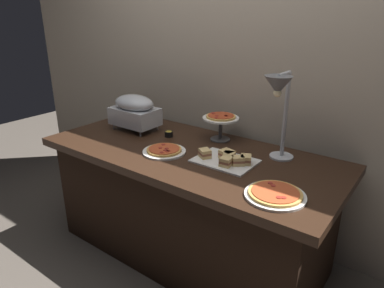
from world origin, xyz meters
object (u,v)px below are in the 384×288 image
at_px(sandwich_platter, 227,159).
at_px(pizza_plate_raised_stand, 221,120).
at_px(chafing_dish, 135,110).
at_px(pizza_plate_front, 164,151).
at_px(pizza_plate_center, 275,194).
at_px(sauce_cup_near, 169,134).
at_px(heat_lamp, 279,95).

bearing_deg(sandwich_platter, pizza_plate_raised_stand, 127.93).
distance_m(chafing_dish, pizza_plate_front, 0.53).
height_order(pizza_plate_front, pizza_plate_center, same).
xyz_separation_m(pizza_plate_raised_stand, sauce_cup_near, (-0.32, -0.16, -0.12)).
bearing_deg(pizza_plate_raised_stand, pizza_plate_front, -111.11).
height_order(pizza_plate_center, sauce_cup_near, sauce_cup_near).
relative_size(pizza_plate_raised_stand, sauce_cup_near, 4.23).
bearing_deg(pizza_plate_raised_stand, sandwich_platter, -52.07).
height_order(heat_lamp, sauce_cup_near, heat_lamp).
bearing_deg(pizza_plate_raised_stand, sauce_cup_near, -153.14).
bearing_deg(pizza_plate_raised_stand, heat_lamp, -19.28).
xyz_separation_m(pizza_plate_center, pizza_plate_raised_stand, (-0.62, 0.51, 0.13)).
distance_m(chafing_dish, pizza_plate_raised_stand, 0.65).
bearing_deg(pizza_plate_front, sauce_cup_near, 124.47).
xyz_separation_m(chafing_dish, pizza_plate_center, (1.24, -0.32, -0.13)).
bearing_deg(pizza_plate_front, sandwich_platter, 14.35).
relative_size(chafing_dish, sandwich_platter, 0.99).
relative_size(pizza_plate_front, pizza_plate_center, 0.92).
xyz_separation_m(chafing_dish, sandwich_platter, (0.85, -0.12, -0.12)).
xyz_separation_m(chafing_dish, sauce_cup_near, (0.30, 0.02, -0.13)).
bearing_deg(sauce_cup_near, heat_lamp, 0.12).
bearing_deg(sauce_cup_near, pizza_plate_raised_stand, 26.86).
xyz_separation_m(sandwich_platter, sauce_cup_near, (-0.55, 0.14, -0.00)).
height_order(heat_lamp, pizza_plate_front, heat_lamp).
height_order(chafing_dish, sauce_cup_near, chafing_dish).
bearing_deg(sandwich_platter, pizza_plate_center, -27.73).
distance_m(heat_lamp, sauce_cup_near, 0.87).
bearing_deg(chafing_dish, sauce_cup_near, 4.66).
relative_size(heat_lamp, pizza_plate_center, 1.78).
bearing_deg(pizza_plate_center, heat_lamp, 115.65).
bearing_deg(chafing_dish, pizza_plate_center, -14.44).
bearing_deg(pizza_plate_raised_stand, chafing_dish, -163.25).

